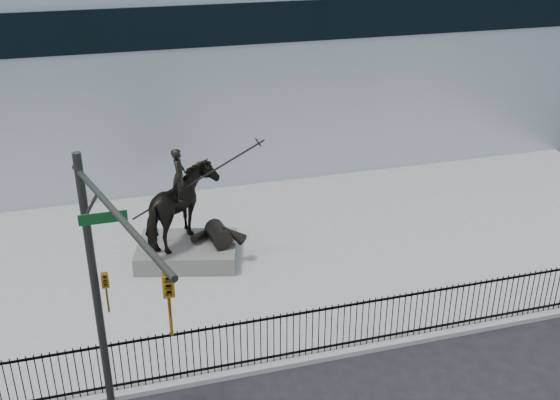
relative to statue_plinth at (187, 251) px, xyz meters
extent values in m
plane|color=black|center=(4.12, -7.29, -0.46)|extent=(120.00, 120.00, 0.00)
cube|color=gray|center=(4.12, -0.29, -0.39)|extent=(30.00, 12.00, 0.15)
cube|color=silver|center=(4.12, 12.71, 4.04)|extent=(44.00, 14.00, 9.00)
cube|color=black|center=(4.12, -6.04, -0.16)|extent=(22.00, 0.05, 0.05)
cube|color=black|center=(4.12, -6.04, 1.09)|extent=(22.00, 0.05, 0.05)
cube|color=black|center=(4.12, -6.04, 0.44)|extent=(22.00, 0.03, 1.50)
cube|color=#575550|center=(0.00, 0.00, 0.00)|extent=(3.81, 3.06, 0.62)
imported|color=black|center=(0.00, 0.00, 1.64)|extent=(2.85, 3.12, 2.66)
imported|color=black|center=(-0.10, 0.03, 2.86)|extent=(0.58, 0.74, 1.80)
cylinder|color=black|center=(0.35, -0.09, 2.58)|extent=(4.15, 1.15, 2.70)
cylinder|color=#252923|center=(-2.88, -7.09, 3.04)|extent=(0.18, 0.18, 7.00)
cylinder|color=#252923|center=(-2.28, -9.22, 6.14)|extent=(1.47, 4.84, 0.12)
imported|color=#B07713|center=(-1.68, -11.34, 5.51)|extent=(0.18, 0.22, 1.10)
imported|color=#B07713|center=(-2.66, -7.09, 3.24)|extent=(0.16, 0.20, 1.00)
cube|color=#0C3F19|center=(-2.52, -8.29, 5.64)|extent=(0.90, 0.03, 0.22)
camera|label=1|loc=(-2.36, -19.70, 11.11)|focal=42.00mm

